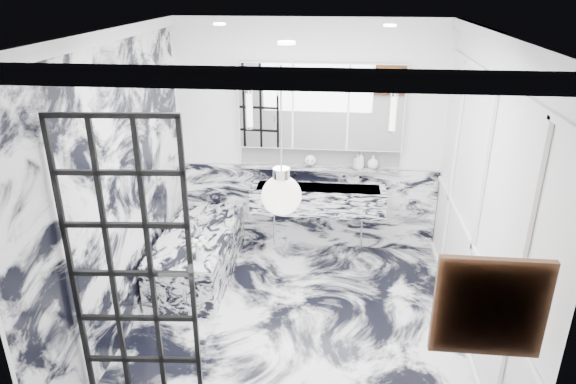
# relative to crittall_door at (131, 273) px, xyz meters

# --- Properties ---
(floor) EXTENTS (3.60, 3.60, 0.00)m
(floor) POSITION_rel_crittall_door_xyz_m (1.10, 1.01, -1.18)
(floor) COLOR silver
(floor) RESTS_ON ground
(ceiling) EXTENTS (3.60, 3.60, 0.00)m
(ceiling) POSITION_rel_crittall_door_xyz_m (1.10, 1.01, 1.62)
(ceiling) COLOR white
(ceiling) RESTS_ON wall_back
(wall_back) EXTENTS (3.60, 0.00, 3.60)m
(wall_back) POSITION_rel_crittall_door_xyz_m (1.10, 2.81, 0.22)
(wall_back) COLOR white
(wall_back) RESTS_ON floor
(wall_front) EXTENTS (3.60, 0.00, 3.60)m
(wall_front) POSITION_rel_crittall_door_xyz_m (1.10, -0.79, 0.22)
(wall_front) COLOR white
(wall_front) RESTS_ON floor
(wall_left) EXTENTS (0.00, 3.60, 3.60)m
(wall_left) POSITION_rel_crittall_door_xyz_m (-0.50, 1.01, 0.22)
(wall_left) COLOR white
(wall_left) RESTS_ON floor
(wall_right) EXTENTS (0.00, 3.60, 3.60)m
(wall_right) POSITION_rel_crittall_door_xyz_m (2.70, 1.01, 0.22)
(wall_right) COLOR white
(wall_right) RESTS_ON floor
(marble_clad_back) EXTENTS (3.18, 0.05, 1.05)m
(marble_clad_back) POSITION_rel_crittall_door_xyz_m (1.10, 2.79, -0.66)
(marble_clad_back) COLOR silver
(marble_clad_back) RESTS_ON floor
(marble_clad_left) EXTENTS (0.02, 3.56, 2.68)m
(marble_clad_left) POSITION_rel_crittall_door_xyz_m (-0.48, 1.01, 0.16)
(marble_clad_left) COLOR silver
(marble_clad_left) RESTS_ON floor
(panel_molding) EXTENTS (0.03, 3.40, 2.30)m
(panel_molding) POSITION_rel_crittall_door_xyz_m (2.68, 1.01, 0.12)
(panel_molding) COLOR white
(panel_molding) RESTS_ON floor
(soap_bottle_a) EXTENTS (0.08, 0.08, 0.19)m
(soap_bottle_a) POSITION_rel_crittall_door_xyz_m (1.75, 2.72, 0.01)
(soap_bottle_a) COLOR #8C5919
(soap_bottle_a) RESTS_ON ledge
(soap_bottle_b) EXTENTS (0.10, 0.10, 0.17)m
(soap_bottle_b) POSITION_rel_crittall_door_xyz_m (1.71, 2.72, -0.01)
(soap_bottle_b) COLOR #4C4C51
(soap_bottle_b) RESTS_ON ledge
(soap_bottle_c) EXTENTS (0.16, 0.16, 0.17)m
(soap_bottle_c) POSITION_rel_crittall_door_xyz_m (1.89, 2.72, -0.01)
(soap_bottle_c) COLOR silver
(soap_bottle_c) RESTS_ON ledge
(face_pot) EXTENTS (0.14, 0.14, 0.14)m
(face_pot) POSITION_rel_crittall_door_xyz_m (1.14, 2.72, -0.02)
(face_pot) COLOR white
(face_pot) RESTS_ON ledge
(amber_bottle) EXTENTS (0.04, 0.04, 0.10)m
(amber_bottle) POSITION_rel_crittall_door_xyz_m (1.71, 2.72, -0.04)
(amber_bottle) COLOR #8C5919
(amber_bottle) RESTS_ON ledge
(flower_vase) EXTENTS (0.09, 0.09, 0.12)m
(flower_vase) POSITION_rel_crittall_door_xyz_m (0.12, 1.32, -0.57)
(flower_vase) COLOR silver
(flower_vase) RESTS_ON bathtub
(crittall_door) EXTENTS (0.88, 0.11, 2.36)m
(crittall_door) POSITION_rel_crittall_door_xyz_m (0.00, 0.00, 0.00)
(crittall_door) COLOR black
(crittall_door) RESTS_ON floor
(artwork) EXTENTS (0.49, 0.05, 0.49)m
(artwork) POSITION_rel_crittall_door_xyz_m (2.30, -0.75, 0.39)
(artwork) COLOR orange
(artwork) RESTS_ON wall_front
(pendant_light) EXTENTS (0.24, 0.24, 0.24)m
(pendant_light) POSITION_rel_crittall_door_xyz_m (1.15, -0.34, 0.81)
(pendant_light) COLOR white
(pendant_light) RESTS_ON ceiling
(trough_sink) EXTENTS (1.60, 0.45, 0.30)m
(trough_sink) POSITION_rel_crittall_door_xyz_m (1.25, 2.57, -0.45)
(trough_sink) COLOR silver
(trough_sink) RESTS_ON wall_back
(ledge) EXTENTS (1.90, 0.14, 0.04)m
(ledge) POSITION_rel_crittall_door_xyz_m (1.25, 2.73, -0.11)
(ledge) COLOR silver
(ledge) RESTS_ON wall_back
(subway_tile) EXTENTS (1.90, 0.03, 0.23)m
(subway_tile) POSITION_rel_crittall_door_xyz_m (1.25, 2.80, 0.02)
(subway_tile) COLOR white
(subway_tile) RESTS_ON wall_back
(mirror_cabinet) EXTENTS (1.90, 0.16, 1.00)m
(mirror_cabinet) POSITION_rel_crittall_door_xyz_m (1.25, 2.74, 0.64)
(mirror_cabinet) COLOR white
(mirror_cabinet) RESTS_ON wall_back
(sconce_left) EXTENTS (0.07, 0.07, 0.40)m
(sconce_left) POSITION_rel_crittall_door_xyz_m (0.43, 2.64, 0.60)
(sconce_left) COLOR white
(sconce_left) RESTS_ON mirror_cabinet
(sconce_right) EXTENTS (0.07, 0.07, 0.40)m
(sconce_right) POSITION_rel_crittall_door_xyz_m (2.07, 2.64, 0.60)
(sconce_right) COLOR white
(sconce_right) RESTS_ON mirror_cabinet
(bathtub) EXTENTS (0.75, 1.65, 0.55)m
(bathtub) POSITION_rel_crittall_door_xyz_m (-0.07, 1.91, -0.91)
(bathtub) COLOR silver
(bathtub) RESTS_ON floor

